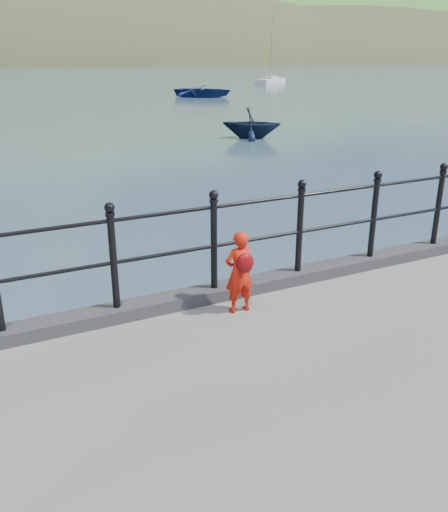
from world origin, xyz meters
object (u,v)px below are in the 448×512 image
launch_blue (203,91)px  launch_navy (252,123)px  railing (165,242)px  child (240,272)px  sailboat_far (271,82)px

launch_blue → launch_navy: 25.75m
railing → launch_navy: railing is taller
launch_navy → railing: bearing=-176.3°
railing → child: railing is taller
railing → launch_blue: size_ratio=3.43×
launch_blue → sailboat_far: (16.56, 15.54, -0.20)m
railing → launch_blue: railing is taller
launch_navy → sailboat_far: sailboat_far is taller
child → launch_navy: child is taller
railing → launch_navy: (10.78, 17.22, -1.11)m
railing → sailboat_far: bearing=57.8°
child → launch_navy: size_ratio=0.36×
railing → sailboat_far: sailboat_far is taller
launch_blue → sailboat_far: size_ratio=0.61×
railing → launch_blue: 45.81m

